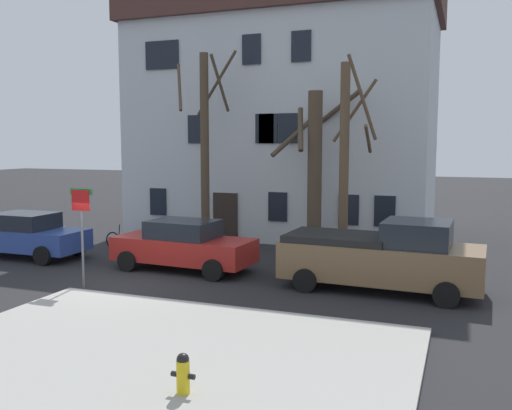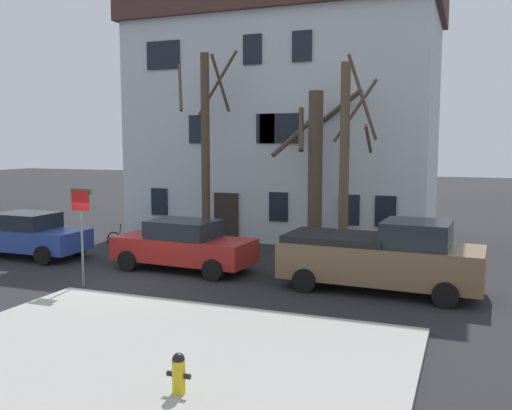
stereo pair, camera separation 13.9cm
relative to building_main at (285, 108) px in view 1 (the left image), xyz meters
name	(u,v)px [view 1 (the left image)]	position (x,y,z in m)	size (l,w,h in m)	color
ground_plane	(125,286)	(-1.29, -11.43, -5.83)	(120.00, 120.00, 0.00)	#262628
sidewalk_slab	(146,365)	(2.55, -16.46, -5.77)	(9.84, 7.80, 0.12)	#A8A59E
building_main	(285,108)	(0.00, 0.00, 0.00)	(13.87, 7.53, 11.50)	silver
tree_bare_near	(205,145)	(-1.56, -5.35, -1.69)	(2.43, 2.44, 7.84)	#4C3D2D
tree_bare_mid	(314,167)	(2.70, -4.72, -2.51)	(3.38, 2.55, 6.26)	#4C3D2D
tree_bare_far	(346,159)	(4.16, -6.02, -2.16)	(1.74, 2.11, 7.06)	brown
car_blue_sedan	(25,235)	(-7.09, -9.19, -5.00)	(4.65, 2.08, 1.65)	#2D4799
car_red_sedan	(184,245)	(-0.61, -8.99, -4.99)	(4.81, 2.27, 1.67)	#AD231E
pickup_truck_brown	(382,256)	(5.91, -9.29, -4.83)	(5.68, 2.50, 2.06)	brown
fire_hydrant	(183,373)	(3.84, -17.38, -5.36)	(0.42, 0.22, 0.68)	gold
street_sign_pole	(81,219)	(-2.27, -12.05, -3.80)	(0.76, 0.07, 2.91)	slate
bicycle_leaning	(124,241)	(-4.42, -6.83, -5.46)	(1.75, 0.21, 1.03)	black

